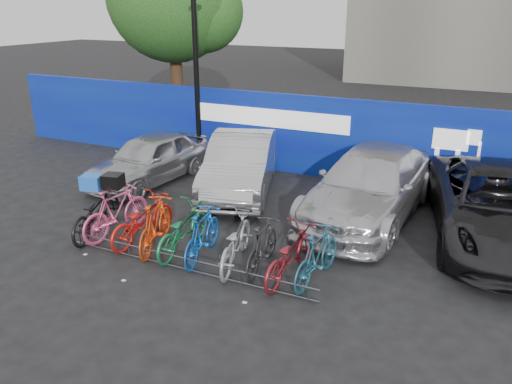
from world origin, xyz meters
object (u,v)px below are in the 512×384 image
Objects in this scene: car_2 at (371,185)px; car_3 at (499,206)px; bike_9 at (317,256)px; bike_0 at (96,212)px; bike_8 at (289,254)px; bike_7 at (262,246)px; bike_6 at (235,241)px; bike_rack at (182,263)px; car_1 at (241,164)px; lamppost at (196,61)px; bike_3 at (155,225)px; bike_2 at (142,220)px; bike_1 at (116,212)px; bike_4 at (183,229)px; bike_5 at (202,235)px; car_0 at (150,158)px.

car_2 is 2.83m from car_3.
car_2 is at bearing -84.62° from bike_9.
bike_0 is 4.64m from bike_8.
bike_7 reaches higher than bike_8.
bike_rack is at bearing 27.46° from bike_6.
bike_6 is (1.80, -3.85, -0.26)m from car_1.
lamppost is 3.36× the size of bike_3.
bike_1 is at bearing 5.11° from bike_2.
bike_4 is 2.42m from bike_8.
bike_4 is 1.26m from bike_6.
bike_rack is at bearing 135.65° from bike_3.
bike_7 is at bearing -174.95° from bike_2.
car_3 is (5.49, 4.08, 0.64)m from bike_rack.
bike_1 is 4.17m from bike_8.
bike_rack is (3.20, -6.00, -3.11)m from lamppost.
bike_4 is 0.55m from bike_5.
car_3 is (6.46, -0.42, 0.03)m from car_1.
bike_9 is at bearing 167.64° from bike_3.
bike_2 is (-0.51, -3.76, -0.27)m from car_1.
car_0 reaches higher than bike_6.
bike_1 is 1.18m from bike_3.
bike_1 is at bearing -2.23° from bike_4.
bike_6 is (1.26, -0.05, 0.02)m from bike_4.
bike_4 is at bearing -3.62° from bike_7.
car_3 reaches higher than bike_8.
lamppost is 1.30× the size of car_1.
car_0 is 9.18m from car_3.
bike_0 is 3.48m from bike_6.
bike_5 is (3.79, -3.43, -0.18)m from car_0.
bike_rack is at bearing 169.60° from bike_1.
bike_4 is at bearing -125.34° from car_2.
lamppost is 3.00× the size of bike_0.
bike_5 is (1.12, 0.04, -0.02)m from bike_3.
bike_8 is at bearing 166.15° from bike_3.
bike_rack is at bearing 23.59° from bike_8.
car_1 is 2.59× the size of bike_3.
car_0 is 0.72× the size of car_3.
bike_6 is 0.56m from bike_7.
bike_rack is 2.62m from bike_9.
car_1 is at bearing -92.25° from bike_2.
bike_1 is at bearing 8.01° from bike_9.
bike_5 is at bearing 166.87° from bike_3.
car_1 is at bearing -39.26° from bike_9.
bike_5 is (2.29, -0.14, -0.04)m from bike_1.
car_0 is 7.01m from bike_9.
bike_5 is 0.93× the size of bike_8.
car_0 is 0.88× the size of car_1.
bike_2 is at bearing -50.19° from car_0.
bike_rack is at bearing 158.93° from bike_2.
car_3 is at bearing -12.46° from lamppost.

